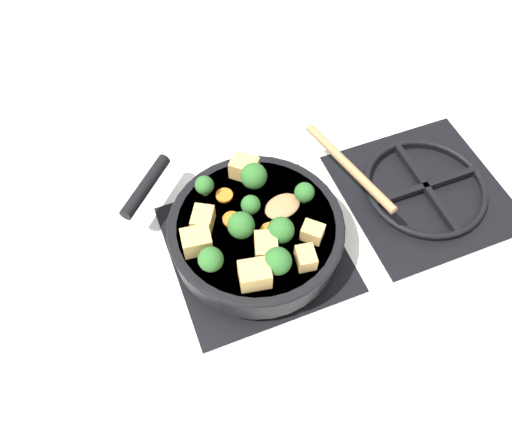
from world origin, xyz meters
TOP-DOWN VIEW (x-y plane):
  - ground_plane at (0.00, 0.00)m, footprint 2.40×2.40m
  - front_burner_grate at (0.00, 0.00)m, footprint 0.31×0.31m
  - rear_burner_grate at (0.00, 0.36)m, footprint 0.31×0.31m
  - skillet_pan at (-0.00, -0.00)m, footprint 0.37×0.37m
  - wooden_spoon at (-0.03, 0.14)m, footprint 0.24×0.22m
  - tofu_cube_center_large at (0.10, 0.05)m, footprint 0.04×0.04m
  - tofu_cube_near_handle at (-0.03, -0.08)m, footprint 0.05×0.05m
  - tofu_cube_east_chunk at (-0.11, 0.02)m, footprint 0.06×0.06m
  - tofu_cube_west_chunk at (0.06, 0.08)m, footprint 0.05×0.05m
  - tofu_cube_back_piece at (0.01, -0.11)m, footprint 0.04×0.05m
  - tofu_cube_front_piece at (0.06, -0.01)m, footprint 0.06×0.05m
  - tofu_cube_mid_small at (0.10, -0.04)m, footprint 0.05×0.06m
  - broccoli_floret_near_spoon at (0.01, -0.03)m, footprint 0.05×0.05m
  - broccoli_floret_center_top at (0.04, 0.03)m, footprint 0.05×0.05m
  - broccoli_floret_east_rim at (-0.08, 0.03)m, footprint 0.05×0.05m
  - broccoli_floret_west_rim at (0.05, -0.10)m, footprint 0.04×0.04m
  - broccoli_floret_north_edge at (-0.02, 0.10)m, footprint 0.04×0.04m
  - broccoli_floret_south_cluster at (-0.09, -0.06)m, footprint 0.03×0.03m
  - broccoli_floret_mid_floret at (0.09, -0.00)m, footprint 0.05×0.05m
  - broccoli_floret_small_inner at (-0.03, 0.00)m, footprint 0.03×0.03m
  - carrot_slice_orange_thin at (-0.08, -0.03)m, footprint 0.03×0.03m
  - carrot_slice_near_center at (-0.02, -0.04)m, footprint 0.03×0.03m
  - carrot_slice_edge_slice at (0.02, 0.02)m, footprint 0.03×0.03m

SIDE VIEW (x-z plane):
  - ground_plane at x=0.00m, z-range 0.00..0.00m
  - front_burner_grate at x=0.00m, z-range 0.00..0.03m
  - rear_burner_grate at x=0.00m, z-range 0.00..0.03m
  - skillet_pan at x=0.00m, z-range 0.03..0.09m
  - carrot_slice_orange_thin at x=-0.08m, z-range 0.09..0.09m
  - carrot_slice_near_center at x=-0.02m, z-range 0.09..0.09m
  - carrot_slice_edge_slice at x=0.02m, z-range 0.09..0.09m
  - wooden_spoon at x=-0.03m, z-range 0.09..0.10m
  - tofu_cube_west_chunk at x=0.06m, z-range 0.09..0.12m
  - tofu_cube_center_large at x=0.10m, z-range 0.09..0.12m
  - tofu_cube_near_handle at x=-0.03m, z-range 0.09..0.12m
  - tofu_cube_front_piece at x=0.06m, z-range 0.09..0.12m
  - tofu_cube_east_chunk at x=-0.11m, z-range 0.09..0.12m
  - tofu_cube_back_piece at x=0.01m, z-range 0.09..0.13m
  - tofu_cube_mid_small at x=0.10m, z-range 0.09..0.13m
  - broccoli_floret_south_cluster at x=-0.09m, z-range 0.09..0.13m
  - broccoli_floret_small_inner at x=-0.03m, z-range 0.09..0.13m
  - broccoli_floret_north_edge at x=-0.02m, z-range 0.09..0.13m
  - broccoli_floret_west_rim at x=0.05m, z-range 0.09..0.14m
  - broccoli_floret_center_top at x=0.04m, z-range 0.09..0.14m
  - broccoli_floret_mid_floret at x=0.09m, z-range 0.09..0.14m
  - broccoli_floret_near_spoon at x=0.01m, z-range 0.09..0.14m
  - broccoli_floret_east_rim at x=-0.08m, z-range 0.09..0.14m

